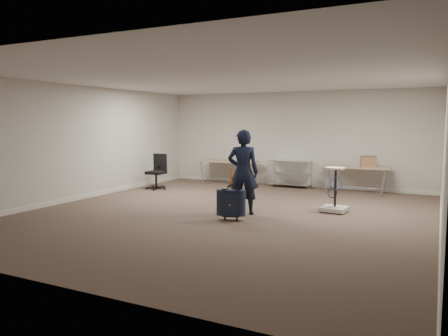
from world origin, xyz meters
The scene contains 10 objects.
ground centered at (0.00, 0.00, 0.00)m, with size 9.00×9.00×0.00m, color #46382A.
room_shell centered at (0.00, 1.38, 0.05)m, with size 8.00×9.00×9.00m.
folding_table_left centered at (-1.90, 3.95, 0.68)m, with size 1.80×0.75×0.73m.
folding_table_right centered at (1.90, 3.95, 0.68)m, with size 1.80×0.75×0.73m.
wire_shelf centered at (0.00, 4.20, 0.44)m, with size 1.22×0.47×0.80m.
person centered at (0.30, 0.14, 0.88)m, with size 0.64×0.42×1.76m, color black.
suitcase centered at (0.33, -0.49, 0.34)m, with size 0.41×0.30×1.01m.
office_chair centered at (-3.30, 2.18, 0.30)m, with size 0.61×0.61×1.00m.
equipment_cart centered at (1.95, 1.22, 0.25)m, with size 0.56×0.56×0.95m.
cardboard_box centered at (2.22, 3.99, 0.87)m, with size 0.38×0.28×0.28m, color olive.
Camera 1 is at (3.94, -8.03, 1.90)m, focal length 35.00 mm.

